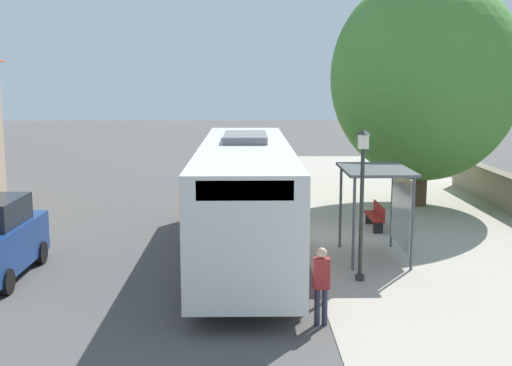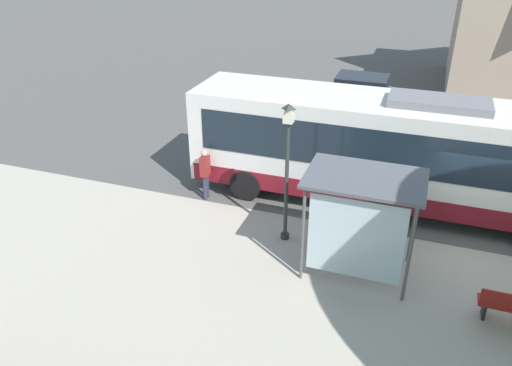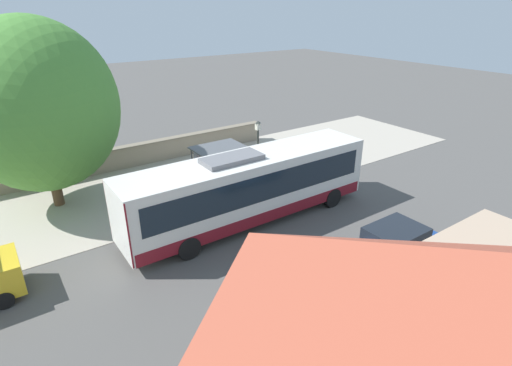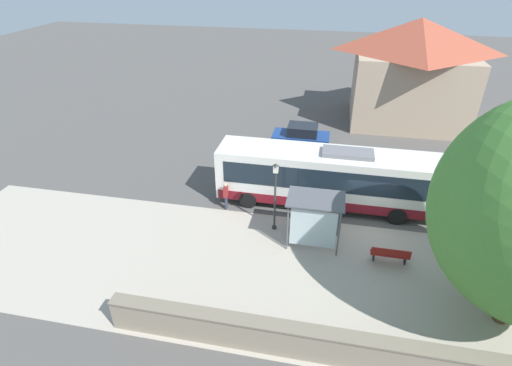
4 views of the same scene
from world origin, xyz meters
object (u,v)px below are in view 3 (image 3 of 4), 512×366
(shade_tree, at_px, (38,107))
(parked_car_far_lane, at_px, (394,252))
(bench, at_px, (151,195))
(bus_shelter, at_px, (217,154))
(pedestrian, at_px, (313,167))
(bus, at_px, (249,186))
(street_lamp_near, at_px, (258,149))

(shade_tree, distance_m, parked_car_far_lane, 17.24)
(bench, height_order, shade_tree, shade_tree)
(bus_shelter, xyz_separation_m, pedestrian, (2.28, 5.08, -1.21))
(bus, xyz_separation_m, shade_tree, (-7.15, -7.27, 3.38))
(shade_tree, bearing_deg, bus_shelter, 67.10)
(bus, relative_size, shade_tree, 1.33)
(street_lamp_near, bearing_deg, parked_car_far_lane, -2.42)
(bus, distance_m, bench, 5.69)
(pedestrian, xyz_separation_m, parked_car_far_lane, (8.26, -3.40, 0.01))
(bench, bearing_deg, pedestrian, 71.58)
(bench, xyz_separation_m, street_lamp_near, (1.56, 5.76, 1.86))
(pedestrian, xyz_separation_m, shade_tree, (-5.55, -12.83, 4.21))
(bus, xyz_separation_m, pedestrian, (-1.59, 5.56, -0.83))
(bench, relative_size, shade_tree, 0.19)
(shade_tree, bearing_deg, bus, 45.48)
(bus, distance_m, bus_shelter, 3.92)
(bus, height_order, bench, bus)
(parked_car_far_lane, bearing_deg, shade_tree, -145.70)
(bench, height_order, street_lamp_near, street_lamp_near)
(pedestrian, bearing_deg, shade_tree, -113.41)
(bench, distance_m, shade_tree, 6.77)
(street_lamp_near, relative_size, shade_tree, 0.42)
(pedestrian, distance_m, shade_tree, 14.60)
(bus, xyz_separation_m, bus_shelter, (-3.87, 0.48, 0.38))
(bus, height_order, bus_shelter, bus)
(bus_shelter, xyz_separation_m, street_lamp_near, (0.92, 2.08, 0.14))
(bench, bearing_deg, parked_car_far_lane, 25.58)
(pedestrian, bearing_deg, bench, -108.42)
(bus_shelter, distance_m, pedestrian, 5.69)
(shade_tree, bearing_deg, parked_car_far_lane, 34.30)
(bus_shelter, xyz_separation_m, bench, (-0.64, -3.68, -1.72))
(bus_shelter, relative_size, pedestrian, 1.62)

